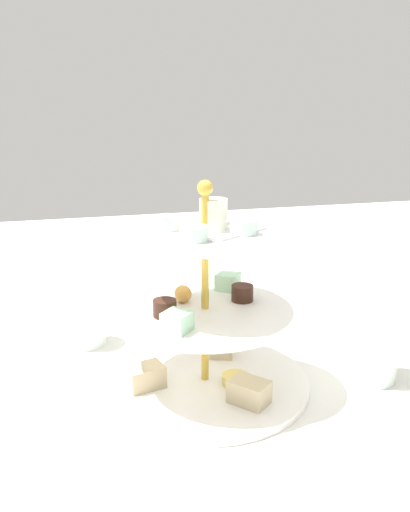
% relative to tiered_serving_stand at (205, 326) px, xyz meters
% --- Properties ---
extents(ground_plane, '(2.40, 2.40, 0.00)m').
position_rel_tiered_serving_stand_xyz_m(ground_plane, '(-0.00, -0.00, -0.09)').
color(ground_plane, silver).
extents(tiered_serving_stand, '(0.28, 0.28, 0.28)m').
position_rel_tiered_serving_stand_xyz_m(tiered_serving_stand, '(0.00, 0.00, 0.00)').
color(tiered_serving_stand, white).
rests_on(tiered_serving_stand, ground_plane).
extents(water_glass_tall_right, '(0.07, 0.07, 0.12)m').
position_rel_tiered_serving_stand_xyz_m(water_glass_tall_right, '(0.23, -0.04, -0.03)').
color(water_glass_tall_right, silver).
rests_on(water_glass_tall_right, ground_plane).
extents(water_glass_short_left, '(0.06, 0.06, 0.07)m').
position_rel_tiered_serving_stand_xyz_m(water_glass_short_left, '(-0.15, 0.18, -0.05)').
color(water_glass_short_left, silver).
rests_on(water_glass_short_left, ground_plane).
extents(teacup_with_saucer, '(0.09, 0.09, 0.05)m').
position_rel_tiered_serving_stand_xyz_m(teacup_with_saucer, '(-0.04, 0.24, -0.06)').
color(teacup_with_saucer, white).
rests_on(teacup_with_saucer, ground_plane).
extents(butter_knife_right, '(0.14, 0.12, 0.00)m').
position_rel_tiered_serving_stand_xyz_m(butter_knife_right, '(0.17, 0.23, -0.09)').
color(butter_knife_right, silver).
rests_on(butter_knife_right, ground_plane).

